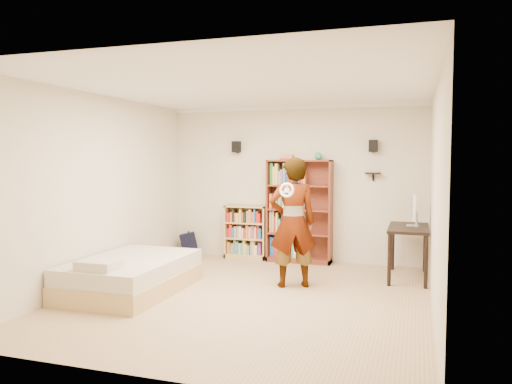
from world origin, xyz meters
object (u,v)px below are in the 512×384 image
(computer_desk, at_px, (408,253))
(daybed, at_px, (131,271))
(tall_bookshelf, at_px, (299,211))
(low_bookshelf, at_px, (246,232))
(person, at_px, (293,222))

(computer_desk, xyz_separation_m, daybed, (-3.55, -1.91, -0.11))
(tall_bookshelf, height_order, daybed, tall_bookshelf)
(computer_desk, bearing_deg, daybed, -151.66)
(low_bookshelf, xyz_separation_m, computer_desk, (2.80, -0.67, -0.08))
(tall_bookshelf, distance_m, computer_desk, 1.99)
(tall_bookshelf, xyz_separation_m, person, (0.28, -1.63, 0.02))
(low_bookshelf, distance_m, person, 2.12)
(computer_desk, bearing_deg, tall_bookshelf, 160.43)
(low_bookshelf, distance_m, daybed, 2.69)
(low_bookshelf, bearing_deg, daybed, -106.25)
(person, bearing_deg, tall_bookshelf, -104.95)
(computer_desk, bearing_deg, person, -147.37)
(tall_bookshelf, distance_m, low_bookshelf, 1.06)
(tall_bookshelf, height_order, person, person)
(low_bookshelf, relative_size, computer_desk, 0.83)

